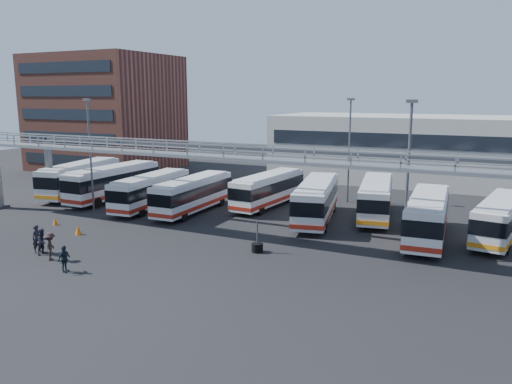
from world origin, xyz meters
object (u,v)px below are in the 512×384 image
at_px(bus_2, 151,190).
at_px(light_pole_left, 90,149).
at_px(bus_0, 81,177).
at_px(pedestrian_c, 51,246).
at_px(bus_7, 428,215).
at_px(cone_right, 55,221).
at_px(bus_6, 376,197).
at_px(pedestrian_b, 43,241).
at_px(light_pole_back, 349,145).
at_px(pedestrian_d, 64,259).
at_px(pedestrian_a, 37,239).
at_px(bus_4, 268,189).
at_px(bus_8, 500,218).
at_px(tire_stack, 257,247).
at_px(bus_1, 113,181).
at_px(bus_3, 193,193).
at_px(bus_5, 316,199).
at_px(light_pole_mid, 408,170).
at_px(cone_left, 78,230).

bearing_deg(bus_2, light_pole_left, -147.06).
bearing_deg(bus_0, pedestrian_c, -61.01).
bearing_deg(bus_7, cone_right, -166.10).
bearing_deg(bus_6, bus_7, -56.63).
xyz_separation_m(bus_2, pedestrian_c, (3.56, -15.07, -0.84)).
bearing_deg(pedestrian_b, bus_6, -43.16).
relative_size(light_pole_back, pedestrian_d, 6.17).
xyz_separation_m(bus_6, pedestrian_a, (-18.36, -19.79, -0.85)).
height_order(bus_4, bus_6, bus_6).
xyz_separation_m(bus_4, bus_8, (19.88, -2.89, -0.04)).
height_order(bus_4, tire_stack, bus_4).
distance_m(bus_2, pedestrian_c, 15.51).
height_order(bus_1, cone_right, bus_1).
relative_size(bus_4, pedestrian_d, 6.40).
bearing_deg(tire_stack, bus_3, 142.00).
xyz_separation_m(bus_8, pedestrian_a, (-28.07, -16.81, -0.75)).
bearing_deg(bus_3, pedestrian_b, -100.60).
distance_m(bus_0, tire_stack, 27.09).
distance_m(light_pole_left, bus_3, 10.10).
relative_size(bus_3, bus_5, 0.92).
distance_m(bus_5, bus_6, 5.41).
height_order(light_pole_mid, light_pole_back, same).
bearing_deg(light_pole_left, cone_left, -54.42).
bearing_deg(bus_6, bus_1, 179.03).
distance_m(light_pole_left, bus_2, 6.57).
relative_size(bus_0, pedestrian_d, 7.13).
bearing_deg(bus_3, bus_5, 7.99).
xyz_separation_m(bus_4, cone_left, (-9.04, -15.23, -1.37)).
bearing_deg(light_pole_left, cone_right, -80.80).
distance_m(pedestrian_c, cone_right, 9.52).
xyz_separation_m(bus_0, pedestrian_b, (12.63, -16.16, -1.05)).
relative_size(bus_6, pedestrian_d, 6.67).
distance_m(bus_2, tire_stack, 16.76).
distance_m(bus_3, pedestrian_d, 16.77).
distance_m(light_pole_back, bus_0, 28.15).
bearing_deg(pedestrian_c, bus_0, 3.74).
bearing_deg(bus_4, pedestrian_c, -101.95).
relative_size(bus_3, pedestrian_a, 5.48).
xyz_separation_m(bus_0, bus_3, (14.98, -1.42, -0.17)).
bearing_deg(light_pole_mid, pedestrian_d, -145.69).
bearing_deg(bus_7, bus_3, 176.42).
xyz_separation_m(bus_7, bus_8, (4.80, 2.19, -0.14)).
height_order(bus_0, cone_left, bus_0).
bearing_deg(pedestrian_c, bus_7, -90.19).
distance_m(pedestrian_c, tire_stack, 13.42).
bearing_deg(bus_2, light_pole_mid, -14.65).
bearing_deg(tire_stack, bus_4, 111.38).
xyz_separation_m(light_pole_left, pedestrian_c, (7.71, -11.88, -4.81)).
xyz_separation_m(pedestrian_b, pedestrian_d, (3.97, -1.92, -0.06)).
bearing_deg(bus_6, bus_0, 176.97).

